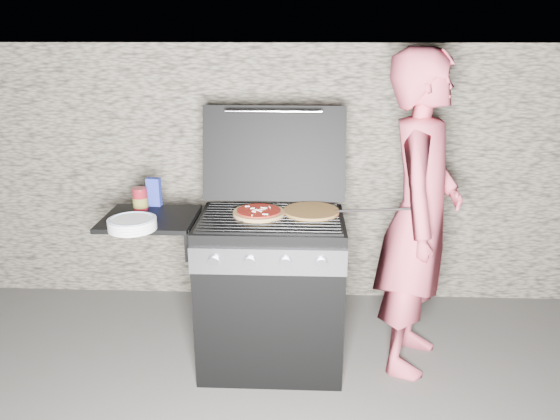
{
  "coord_description": "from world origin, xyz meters",
  "views": [
    {
      "loc": [
        0.17,
        -2.8,
        1.88
      ],
      "look_at": [
        0.05,
        0.0,
        0.95
      ],
      "focal_mm": 35.0,
      "sensor_mm": 36.0,
      "label": 1
    }
  ],
  "objects_px": {
    "pizza_topped": "(259,212)",
    "person": "(420,216)",
    "sauce_jar": "(140,199)",
    "gas_grill": "(228,291)"
  },
  "relations": [
    {
      "from": "pizza_topped",
      "to": "person",
      "type": "bearing_deg",
      "value": 2.39
    },
    {
      "from": "gas_grill",
      "to": "person",
      "type": "relative_size",
      "value": 0.74
    },
    {
      "from": "gas_grill",
      "to": "pizza_topped",
      "type": "height_order",
      "value": "pizza_topped"
    },
    {
      "from": "sauce_jar",
      "to": "person",
      "type": "xyz_separation_m",
      "value": [
        1.57,
        -0.05,
        -0.07
      ]
    },
    {
      "from": "pizza_topped",
      "to": "person",
      "type": "distance_m",
      "value": 0.89
    },
    {
      "from": "sauce_jar",
      "to": "pizza_topped",
      "type": "bearing_deg",
      "value": -7.12
    },
    {
      "from": "pizza_topped",
      "to": "sauce_jar",
      "type": "distance_m",
      "value": 0.69
    },
    {
      "from": "pizza_topped",
      "to": "sauce_jar",
      "type": "relative_size",
      "value": 2.22
    },
    {
      "from": "sauce_jar",
      "to": "person",
      "type": "distance_m",
      "value": 1.57
    },
    {
      "from": "pizza_topped",
      "to": "person",
      "type": "height_order",
      "value": "person"
    }
  ]
}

